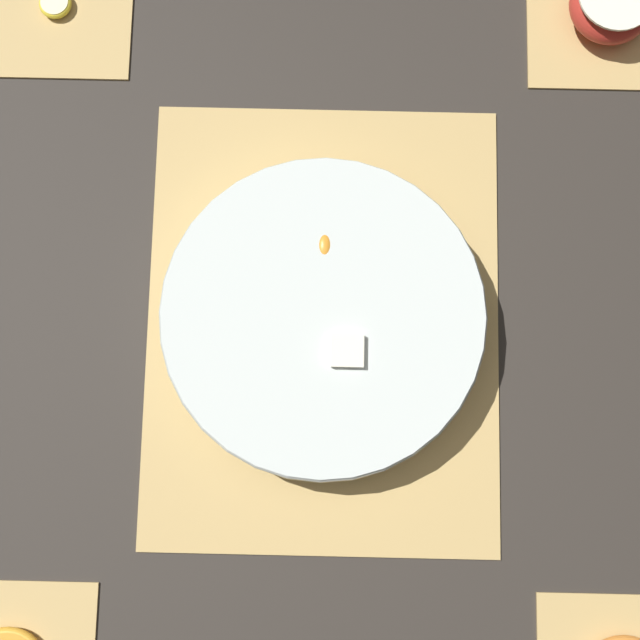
{
  "coord_description": "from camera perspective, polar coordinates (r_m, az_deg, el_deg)",
  "views": [
    {
      "loc": [
        0.13,
        0.0,
        0.86
      ],
      "look_at": [
        0.0,
        0.0,
        0.03
      ],
      "focal_mm": 50.0,
      "sensor_mm": 36.0,
      "label": 1
    }
  ],
  "objects": [
    {
      "name": "ground_plane",
      "position": [
        0.87,
        0.0,
        -0.29
      ],
      "size": [
        6.0,
        6.0,
        0.0
      ],
      "primitive_type": "plane",
      "color": "#2D2823"
    },
    {
      "name": "bamboo_mat_center",
      "position": [
        0.87,
        0.0,
        -0.26
      ],
      "size": [
        0.44,
        0.34,
        0.01
      ],
      "color": "tan",
      "rests_on": "ground_plane"
    },
    {
      "name": "coaster_mat_near_left",
      "position": [
        1.02,
        -16.62,
        18.64
      ],
      "size": [
        0.16,
        0.16,
        0.01
      ],
      "color": "tan",
      "rests_on": "ground_plane"
    },
    {
      "name": "coaster_mat_far_left",
      "position": [
        1.02,
        17.46,
        17.95
      ],
      "size": [
        0.16,
        0.16,
        0.01
      ],
      "color": "tan",
      "rests_on": "ground_plane"
    },
    {
      "name": "fruit_salad_bowl",
      "position": [
        0.84,
        -0.0,
        0.09
      ],
      "size": [
        0.3,
        0.3,
        0.06
      ],
      "color": "silver",
      "rests_on": "bamboo_mat_center"
    },
    {
      "name": "apple_half",
      "position": [
        0.99,
        17.94,
        18.64
      ],
      "size": [
        0.08,
        0.08,
        0.05
      ],
      "color": "#B72D23",
      "rests_on": "coaster_mat_far_left"
    },
    {
      "name": "banana_coin_single",
      "position": [
        1.01,
        -16.75,
        18.83
      ],
      "size": [
        0.03,
        0.03,
        0.01
      ],
      "color": "beige",
      "rests_on": "coaster_mat_near_left"
    }
  ]
}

